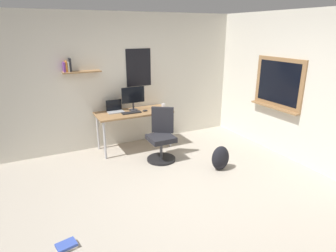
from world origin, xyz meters
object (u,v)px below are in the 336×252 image
object	(u,v)px
laptop	(115,109)
desk	(134,115)
book_stack_on_floor	(66,246)
keyboard	(132,113)
backpack	(220,158)
computer_mouse	(145,111)
monitor_primary	(133,97)
office_chair	(162,138)
coffee_mug	(163,106)

from	to	relation	value
laptop	desk	bearing A→B (deg)	-24.83
desk	book_stack_on_floor	xyz separation A→B (m)	(-1.66, -2.34, -0.65)
keyboard	backpack	bearing A→B (deg)	-54.86
desk	computer_mouse	distance (m)	0.24
laptop	monitor_primary	bearing A→B (deg)	-7.56
monitor_primary	keyboard	size ratio (longest dim) A/B	1.25
monitor_primary	book_stack_on_floor	xyz separation A→B (m)	(-1.70, -2.44, -1.00)
desk	office_chair	size ratio (longest dim) A/B	1.53
monitor_primary	backpack	distance (m)	2.07
office_chair	laptop	xyz separation A→B (m)	(-0.59, 0.87, 0.40)
monitor_primary	book_stack_on_floor	bearing A→B (deg)	-124.82
desk	computer_mouse	world-z (taller)	computer_mouse
monitor_primary	keyboard	xyz separation A→B (m)	(-0.11, -0.18, -0.26)
laptop	book_stack_on_floor	size ratio (longest dim) A/B	1.32
office_chair	book_stack_on_floor	world-z (taller)	office_chair
keyboard	coffee_mug	size ratio (longest dim) A/B	4.02
laptop	book_stack_on_floor	xyz separation A→B (m)	(-1.33, -2.49, -0.78)
monitor_primary	keyboard	bearing A→B (deg)	-120.79
desk	keyboard	xyz separation A→B (m)	(-0.07, -0.08, 0.09)
keyboard	book_stack_on_floor	distance (m)	2.86
monitor_primary	book_stack_on_floor	size ratio (longest dim) A/B	1.97
desk	backpack	distance (m)	1.89
backpack	book_stack_on_floor	size ratio (longest dim) A/B	1.80
monitor_primary	office_chair	bearing A→B (deg)	-74.72
computer_mouse	backpack	xyz separation A→B (m)	(0.76, -1.47, -0.56)
computer_mouse	backpack	world-z (taller)	computer_mouse
laptop	coffee_mug	distance (m)	0.97
desk	computer_mouse	xyz separation A→B (m)	(0.21, -0.08, 0.09)
laptop	coffee_mug	xyz separation A→B (m)	(0.95, -0.18, -0.01)
desk	keyboard	bearing A→B (deg)	-132.31
monitor_primary	coffee_mug	distance (m)	0.65
desk	coffee_mug	bearing A→B (deg)	-2.73
keyboard	laptop	bearing A→B (deg)	137.73
monitor_primary	backpack	xyz separation A→B (m)	(0.93, -1.66, -0.81)
book_stack_on_floor	office_chair	bearing A→B (deg)	40.13
computer_mouse	laptop	bearing A→B (deg)	156.60
monitor_primary	backpack	world-z (taller)	monitor_primary
desk	laptop	world-z (taller)	laptop
laptop	computer_mouse	size ratio (longest dim) A/B	2.98
desk	monitor_primary	size ratio (longest dim) A/B	3.13
desk	backpack	world-z (taller)	desk
book_stack_on_floor	coffee_mug	bearing A→B (deg)	45.24
backpack	coffee_mug	bearing A→B (deg)	102.50
coffee_mug	book_stack_on_floor	bearing A→B (deg)	-134.76
desk	monitor_primary	bearing A→B (deg)	70.59
laptop	keyboard	size ratio (longest dim) A/B	0.84
desk	book_stack_on_floor	distance (m)	2.94
office_chair	computer_mouse	xyz separation A→B (m)	(-0.05, 0.64, 0.36)
office_chair	computer_mouse	size ratio (longest dim) A/B	9.13
office_chair	monitor_primary	size ratio (longest dim) A/B	2.05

